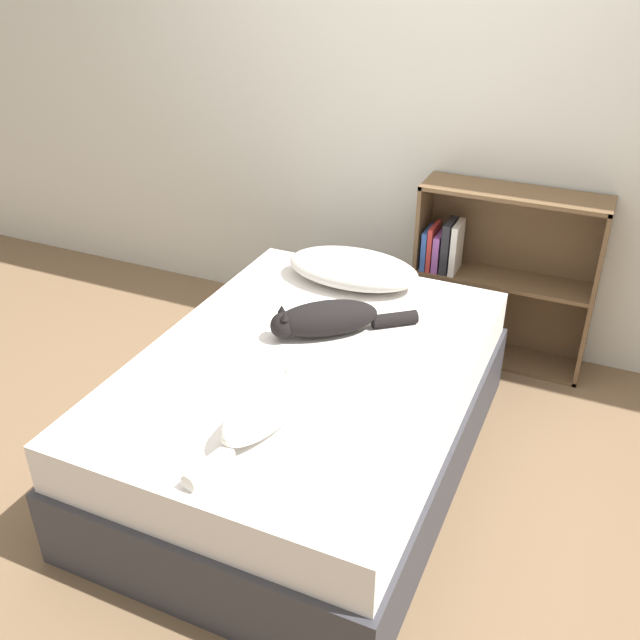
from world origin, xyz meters
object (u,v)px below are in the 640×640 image
object	(u,v)px
cat_light	(266,409)
cat_dark	(326,319)
pillow	(353,268)
bed	(307,411)
bookshelf	(498,271)

from	to	relation	value
cat_light	cat_dark	bearing A→B (deg)	16.66
pillow	cat_dark	xyz separation A→B (m)	(0.08, -0.49, 0.00)
bed	cat_light	size ratio (longest dim) A/B	2.98
pillow	cat_light	size ratio (longest dim) A/B	1.05
pillow	cat_dark	bearing A→B (deg)	-80.66
bed	cat_dark	distance (m)	0.39
pillow	bookshelf	distance (m)	0.79
bed	pillow	size ratio (longest dim) A/B	2.82
bed	cat_dark	world-z (taller)	cat_dark
cat_light	bed	bearing A→B (deg)	19.18
pillow	bookshelf	xyz separation A→B (m)	(0.59, 0.51, -0.12)
cat_dark	bookshelf	world-z (taller)	bookshelf
cat_light	bookshelf	bearing A→B (deg)	-4.19
pillow	cat_light	world-z (taller)	cat_light
bed	cat_dark	xyz separation A→B (m)	(0.00, 0.20, 0.34)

